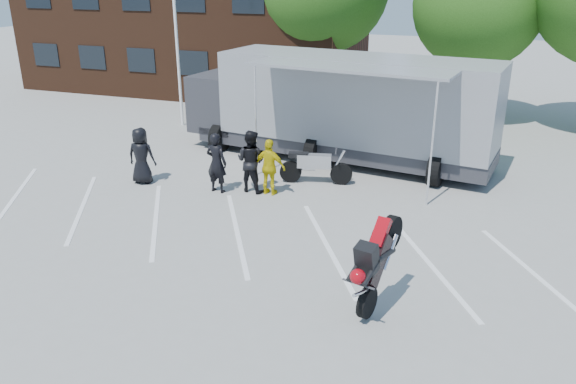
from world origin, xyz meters
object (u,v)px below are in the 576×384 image
Objects in this scene: tree_mid at (479,4)px; spectator_leather_b at (216,163)px; spectator_leather_c at (251,161)px; flagpole at (180,2)px; stunt_bike_rider at (382,303)px; transporter_truck at (340,159)px; spectator_leather_a at (141,156)px; parked_motorcycle at (316,183)px; spectator_hivis at (270,167)px.

tree_mid is 13.93m from spectator_leather_b.
spectator_leather_c is (0.93, 0.41, 0.03)m from spectator_leather_b.
flagpole is 4.38× the size of spectator_leather_b.
spectator_leather_b is (4.73, -6.63, -4.14)m from flagpole.
spectator_leather_c is at bearing -149.67° from spectator_leather_b.
flagpole reaches higher than stunt_bike_rider.
transporter_truck is 9.27m from stunt_bike_rider.
tree_mid is at bearing -135.79° from spectator_leather_a.
stunt_bike_rider is (3.27, -6.11, 0.00)m from parked_motorcycle.
transporter_truck is 6.88m from spectator_leather_a.
spectator_leather_c reaches higher than spectator_leather_b.
flagpole is 3.88× the size of stunt_bike_rider.
spectator_leather_b is (-5.85, 4.42, 0.91)m from stunt_bike_rider.
tree_mid is 4.34× the size of spectator_leather_a.
tree_mid is 0.68× the size of transporter_truck.
spectator_leather_b is at bearing 173.94° from spectator_leather_a.
parked_motorcycle is at bearing -122.45° from spectator_hivis.
spectator_leather_a is 0.97× the size of spectator_leather_b.
stunt_bike_rider is 1.09× the size of spectator_leather_c.
spectator_leather_b is 1.02m from spectator_leather_c.
spectator_leather_a is 2.55m from spectator_leather_b.
transporter_truck is 2.61m from parked_motorcycle.
spectator_leather_c is at bearing -2.64° from spectator_hivis.
flagpole is 9.26m from transporter_truck.
flagpole is at bearing -48.01° from spectator_leather_b.
spectator_leather_b reaches higher than transporter_truck.
spectator_leather_b is at bearing 157.14° from stunt_bike_rider.
spectator_leather_b is (-2.68, -4.30, 0.91)m from transporter_truck.
parked_motorcycle is (-3.94, -9.94, -4.94)m from tree_mid.
stunt_bike_rider is 1.13× the size of spectator_leather_b.
spectator_leather_a is at bearing -72.01° from flagpole.
spectator_leather_c reaches higher than transporter_truck.
flagpole is 12.31m from tree_mid.
flagpole is 1.04× the size of tree_mid.
tree_mid is 9.64m from transporter_truck.
transporter_truck is 6.23× the size of spectator_leather_b.
tree_mid is 3.31× the size of parked_motorcycle.
parked_motorcycle is at bearing -168.91° from spectator_leather_a.
parked_motorcycle is 1.37× the size of spectator_hivis.
stunt_bike_rider is at bearing 144.64° from spectator_leather_a.
spectator_leather_a is (-8.39, 4.33, 0.89)m from stunt_bike_rider.
spectator_leather_c is at bearing -47.70° from flagpole.
transporter_truck is 4.36m from spectator_leather_c.
transporter_truck is at bearing -117.66° from tree_mid.
stunt_bike_rider is at bearing -62.26° from transporter_truck.
spectator_leather_b reaches higher than stunt_bike_rider.
parked_motorcycle is 2.29m from spectator_leather_c.
spectator_hivis is (-4.95, -11.29, -4.10)m from tree_mid.
spectator_leather_a is at bearing -127.73° from tree_mid.
spectator_leather_b is (-6.52, -11.63, -4.03)m from tree_mid.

